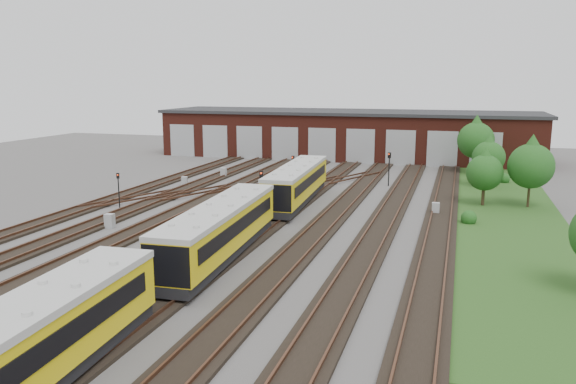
% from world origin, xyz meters
% --- Properties ---
extents(ground, '(120.00, 120.00, 0.00)m').
position_xyz_m(ground, '(0.00, 0.00, 0.00)').
color(ground, '#44413F').
rests_on(ground, ground).
extents(track_network, '(30.40, 70.00, 0.33)m').
position_xyz_m(track_network, '(-0.17, 0.59, 0.11)').
color(track_network, black).
rests_on(track_network, ground).
extents(maintenance_shed, '(51.00, 12.50, 6.35)m').
position_xyz_m(maintenance_shed, '(-0.01, 39.97, 3.20)').
color(maintenance_shed, '#561E15').
rests_on(maintenance_shed, ground).
extents(grass_verge, '(8.00, 55.00, 0.05)m').
position_xyz_m(grass_verge, '(19.00, 10.00, 0.03)').
color(grass_verge, '#244D19').
rests_on(grass_verge, ground).
extents(metro_train, '(3.39, 46.37, 2.94)m').
position_xyz_m(metro_train, '(2.00, -7.14, 1.84)').
color(metro_train, black).
rests_on(metro_train, ground).
extents(signal_mast_0, '(0.26, 0.26, 2.94)m').
position_xyz_m(signal_mast_0, '(-11.61, 2.99, 1.87)').
color(signal_mast_0, black).
rests_on(signal_mast_0, ground).
extents(signal_mast_1, '(0.30, 0.28, 3.68)m').
position_xyz_m(signal_mast_1, '(0.83, 3.17, 2.34)').
color(signal_mast_1, black).
rests_on(signal_mast_1, ground).
extents(signal_mast_2, '(0.29, 0.28, 3.46)m').
position_xyz_m(signal_mast_2, '(0.16, 13.76, 2.20)').
color(signal_mast_2, black).
rests_on(signal_mast_2, ground).
extents(signal_mast_3, '(0.33, 0.31, 3.39)m').
position_xyz_m(signal_mast_3, '(8.42, 19.53, 2.18)').
color(signal_mast_3, black).
rests_on(signal_mast_3, ground).
extents(relay_cabinet_0, '(0.66, 0.60, 0.92)m').
position_xyz_m(relay_cabinet_0, '(-11.18, 13.67, 0.46)').
color(relay_cabinet_0, '#A0A3A5').
rests_on(relay_cabinet_0, ground).
extents(relay_cabinet_1, '(0.68, 0.59, 1.02)m').
position_xyz_m(relay_cabinet_1, '(-9.51, 19.57, 0.51)').
color(relay_cabinet_1, '#A0A3A5').
rests_on(relay_cabinet_1, ground).
extents(relay_cabinet_2, '(0.65, 0.55, 1.03)m').
position_xyz_m(relay_cabinet_2, '(-8.57, -2.79, 0.52)').
color(relay_cabinet_2, '#A0A3A5').
rests_on(relay_cabinet_2, ground).
extents(relay_cabinet_3, '(0.66, 0.56, 1.05)m').
position_xyz_m(relay_cabinet_3, '(-2.15, 28.49, 0.53)').
color(relay_cabinet_3, '#A0A3A5').
rests_on(relay_cabinet_3, ground).
extents(relay_cabinet_4, '(0.60, 0.51, 0.96)m').
position_xyz_m(relay_cabinet_4, '(13.52, 8.33, 0.48)').
color(relay_cabinet_4, '#A0A3A5').
rests_on(relay_cabinet_4, ground).
extents(tree_0, '(4.04, 4.04, 6.69)m').
position_xyz_m(tree_0, '(16.71, 29.87, 4.30)').
color(tree_0, '#362918').
rests_on(tree_0, ground).
extents(tree_1, '(3.16, 3.16, 5.24)m').
position_xyz_m(tree_1, '(17.81, 21.71, 3.37)').
color(tree_1, '#362918').
rests_on(tree_1, ground).
extents(tree_2, '(3.69, 3.69, 6.12)m').
position_xyz_m(tree_2, '(20.74, 13.21, 3.93)').
color(tree_2, '#362918').
rests_on(tree_2, ground).
extents(tree_3, '(3.00, 3.00, 4.97)m').
position_xyz_m(tree_3, '(17.16, 12.81, 3.19)').
color(tree_3, '#362918').
rests_on(tree_3, ground).
extents(bush_0, '(1.16, 1.16, 1.16)m').
position_xyz_m(bush_0, '(16.00, 6.17, 0.58)').
color(bush_0, '#164212').
rests_on(bush_0, ground).
extents(bush_1, '(1.39, 1.39, 1.39)m').
position_xyz_m(bush_1, '(17.17, 25.31, 0.70)').
color(bush_1, '#164212').
rests_on(bush_1, ground).
extents(bush_2, '(1.18, 1.18, 1.18)m').
position_xyz_m(bush_2, '(19.59, 24.89, 0.59)').
color(bush_2, '#164212').
rests_on(bush_2, ground).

